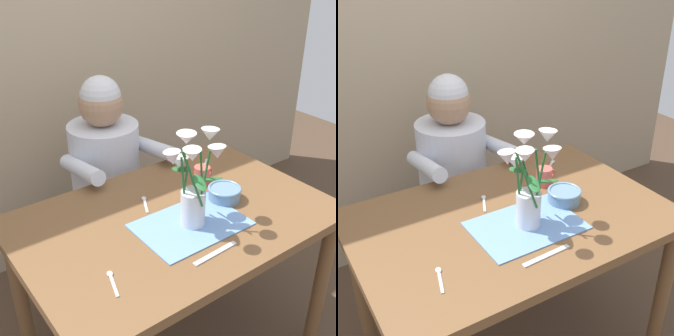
{
  "view_description": "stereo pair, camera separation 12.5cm",
  "coord_description": "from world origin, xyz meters",
  "views": [
    {
      "loc": [
        -0.87,
        -1.13,
        1.69
      ],
      "look_at": [
        0.0,
        0.05,
        0.92
      ],
      "focal_mm": 47.48,
      "sensor_mm": 36.0,
      "label": 1
    },
    {
      "loc": [
        -0.76,
        -1.2,
        1.69
      ],
      "look_at": [
        0.0,
        0.05,
        0.92
      ],
      "focal_mm": 47.48,
      "sensor_mm": 36.0,
      "label": 2
    }
  ],
  "objects": [
    {
      "name": "wood_panel_backdrop",
      "position": [
        0.0,
        1.05,
        1.25
      ],
      "size": [
        4.0,
        0.1,
        2.5
      ],
      "primitive_type": "cube",
      "color": "tan",
      "rests_on": "ground_plane"
    },
    {
      "name": "dining_table",
      "position": [
        0.0,
        0.0,
        0.64
      ],
      "size": [
        1.2,
        0.8,
        0.74
      ],
      "color": "brown",
      "rests_on": "ground_plane"
    },
    {
      "name": "seated_person",
      "position": [
        0.04,
        0.62,
        0.56
      ],
      "size": [
        0.45,
        0.47,
        1.14
      ],
      "rotation": [
        0.0,
        0.0,
        0.03
      ],
      "color": "#4C4C56",
      "rests_on": "ground_plane"
    },
    {
      "name": "striped_placemat",
      "position": [
        0.01,
        -0.09,
        0.74
      ],
      "size": [
        0.4,
        0.28,
        0.0
      ],
      "primitive_type": "cube",
      "color": "#6B93D1",
      "rests_on": "dining_table"
    },
    {
      "name": "flower_vase",
      "position": [
        0.02,
        -0.08,
        0.93
      ],
      "size": [
        0.26,
        0.25,
        0.35
      ],
      "color": "silver",
      "rests_on": "dining_table"
    },
    {
      "name": "ceramic_bowl",
      "position": [
        0.23,
        -0.03,
        0.77
      ],
      "size": [
        0.14,
        0.14,
        0.06
      ],
      "color": "#6689A8",
      "rests_on": "dining_table"
    },
    {
      "name": "dinner_knife",
      "position": [
        -0.03,
        -0.27,
        0.74
      ],
      "size": [
        0.19,
        0.03,
        0.0
      ],
      "primitive_type": "cube",
      "rotation": [
        0.0,
        0.0,
        0.04
      ],
      "color": "silver",
      "rests_on": "dining_table"
    },
    {
      "name": "tea_cup",
      "position": [
        0.24,
        0.13,
        0.78
      ],
      "size": [
        0.09,
        0.07,
        0.08
      ],
      "color": "#CC564C",
      "rests_on": "dining_table"
    },
    {
      "name": "spoon_0",
      "position": [
        -0.04,
        0.14,
        0.74
      ],
      "size": [
        0.07,
        0.11,
        0.01
      ],
      "color": "silver",
      "rests_on": "dining_table"
    },
    {
      "name": "spoon_1",
      "position": [
        0.38,
        0.26,
        0.74
      ],
      "size": [
        0.11,
        0.08,
        0.01
      ],
      "color": "silver",
      "rests_on": "dining_table"
    },
    {
      "name": "spoon_2",
      "position": [
        -0.38,
        -0.17,
        0.74
      ],
      "size": [
        0.05,
        0.12,
        0.01
      ],
      "color": "silver",
      "rests_on": "dining_table"
    }
  ]
}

